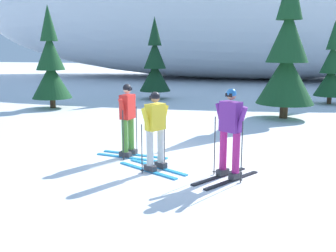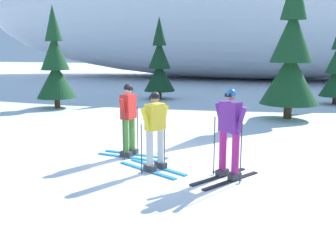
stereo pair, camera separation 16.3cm
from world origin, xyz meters
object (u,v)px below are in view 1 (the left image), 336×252
(skier_purple_jacket, at_px, (230,132))
(pine_tree_center_right, at_px, (287,56))
(skier_yellow_jacket, at_px, (155,130))
(pine_tree_far_right, at_px, (332,70))
(pine_tree_far_left, at_px, (51,66))
(pine_tree_center_left, at_px, (155,65))
(skier_red_jacket, at_px, (128,119))

(skier_purple_jacket, bearing_deg, pine_tree_center_right, 81.73)
(skier_yellow_jacket, height_order, pine_tree_far_right, pine_tree_far_right)
(pine_tree_far_left, distance_m, pine_tree_center_left, 5.55)
(skier_yellow_jacket, relative_size, pine_tree_far_left, 0.38)
(skier_purple_jacket, distance_m, pine_tree_far_left, 11.66)
(skier_red_jacket, relative_size, skier_purple_jacket, 0.99)
(skier_yellow_jacket, height_order, pine_tree_center_left, pine_tree_center_left)
(skier_yellow_jacket, relative_size, pine_tree_center_left, 0.40)
(skier_red_jacket, distance_m, pine_tree_far_left, 9.12)
(pine_tree_center_right, xyz_separation_m, pine_tree_far_right, (2.14, 4.68, -0.70))
(pine_tree_center_left, bearing_deg, skier_red_jacket, -75.30)
(skier_purple_jacket, height_order, pine_tree_center_right, pine_tree_center_right)
(skier_red_jacket, height_order, pine_tree_center_left, pine_tree_center_left)
(pine_tree_far_left, xyz_separation_m, pine_tree_far_right, (12.15, 4.88, -0.24))
(pine_tree_far_left, relative_size, pine_tree_center_left, 1.06)
(skier_red_jacket, distance_m, pine_tree_center_right, 7.82)
(pine_tree_center_right, height_order, pine_tree_far_right, pine_tree_center_right)
(pine_tree_center_left, distance_m, pine_tree_far_right, 8.73)
(skier_red_jacket, bearing_deg, pine_tree_center_right, 61.11)
(pine_tree_center_left, relative_size, pine_tree_far_right, 1.08)
(pine_tree_center_right, bearing_deg, pine_tree_far_left, -178.84)
(skier_red_jacket, bearing_deg, pine_tree_far_right, 62.84)
(skier_red_jacket, distance_m, skier_purple_jacket, 2.77)
(pine_tree_far_left, bearing_deg, skier_purple_jacket, -40.11)
(pine_tree_far_right, bearing_deg, pine_tree_far_left, -158.10)
(pine_tree_far_left, height_order, pine_tree_center_right, pine_tree_center_right)
(pine_tree_center_left, xyz_separation_m, pine_tree_center_right, (6.57, -4.15, 0.56))
(skier_red_jacket, xyz_separation_m, pine_tree_far_right, (5.85, 11.41, 0.72))
(pine_tree_center_right, bearing_deg, skier_red_jacket, -118.89)
(pine_tree_center_left, bearing_deg, pine_tree_far_right, 3.49)
(skier_purple_jacket, xyz_separation_m, skier_yellow_jacket, (-1.61, 0.07, -0.08))
(skier_yellow_jacket, distance_m, pine_tree_center_left, 12.41)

